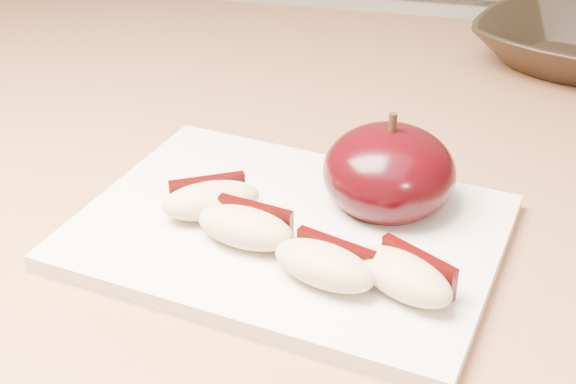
# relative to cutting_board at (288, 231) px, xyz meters

# --- Properties ---
(back_cabinet) EXTENTS (2.40, 0.62, 0.94)m
(back_cabinet) POSITION_rel_cutting_board_xyz_m (-0.07, 0.85, -0.43)
(back_cabinet) COLOR silver
(back_cabinet) RESTS_ON ground
(cutting_board) EXTENTS (0.30, 0.24, 0.01)m
(cutting_board) POSITION_rel_cutting_board_xyz_m (0.00, 0.00, 0.00)
(cutting_board) COLOR silver
(cutting_board) RESTS_ON island_counter
(apple_half) EXTENTS (0.11, 0.11, 0.08)m
(apple_half) POSITION_rel_cutting_board_xyz_m (0.06, 0.04, 0.03)
(apple_half) COLOR black
(apple_half) RESTS_ON cutting_board
(apple_wedge_a) EXTENTS (0.07, 0.06, 0.02)m
(apple_wedge_a) POSITION_rel_cutting_board_xyz_m (-0.05, 0.00, 0.02)
(apple_wedge_a) COLOR #D0B383
(apple_wedge_a) RESTS_ON cutting_board
(apple_wedge_b) EXTENTS (0.07, 0.04, 0.02)m
(apple_wedge_b) POSITION_rel_cutting_board_xyz_m (-0.02, -0.03, 0.02)
(apple_wedge_b) COLOR #D0B383
(apple_wedge_b) RESTS_ON cutting_board
(apple_wedge_c) EXTENTS (0.07, 0.05, 0.02)m
(apple_wedge_c) POSITION_rel_cutting_board_xyz_m (0.04, -0.05, 0.02)
(apple_wedge_c) COLOR #D0B383
(apple_wedge_c) RESTS_ON cutting_board
(apple_wedge_d) EXTENTS (0.07, 0.06, 0.02)m
(apple_wedge_d) POSITION_rel_cutting_board_xyz_m (0.08, -0.05, 0.02)
(apple_wedge_d) COLOR #D0B383
(apple_wedge_d) RESTS_ON cutting_board
(bowl) EXTENTS (0.24, 0.24, 0.04)m
(bowl) POSITION_rel_cutting_board_xyz_m (0.20, 0.35, 0.02)
(bowl) COLOR black
(bowl) RESTS_ON island_counter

